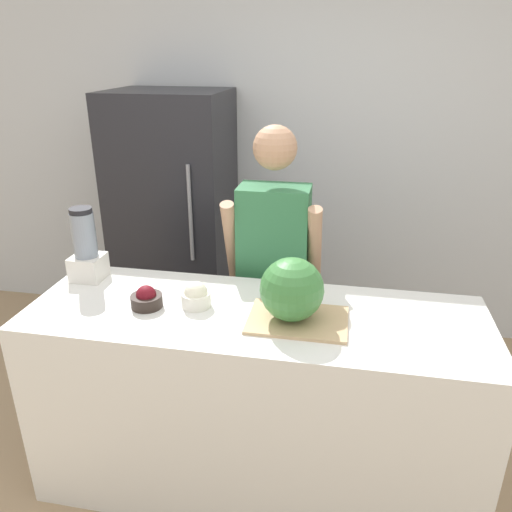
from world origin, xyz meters
TOP-DOWN VIEW (x-y plane):
  - wall_back at (0.00, 2.01)m, footprint 8.00×0.06m
  - counter_island at (0.00, 0.34)m, footprint 2.00×0.68m
  - refrigerator at (-0.82, 1.63)m, footprint 0.77×0.67m
  - person at (-0.00, 0.86)m, footprint 0.50×0.27m
  - cutting_board at (0.19, 0.29)m, footprint 0.41×0.30m
  - watermelon at (0.16, 0.30)m, footprint 0.27×0.27m
  - bowl_cherries at (-0.48, 0.30)m, footprint 0.14×0.14m
  - bowl_cream at (-0.26, 0.35)m, footprint 0.13×0.13m
  - blender at (-0.87, 0.52)m, footprint 0.15×0.15m

SIDE VIEW (x-z plane):
  - counter_island at x=0.00m, z-range 0.00..0.95m
  - person at x=0.00m, z-range 0.03..1.71m
  - refrigerator at x=-0.82m, z-range 0.00..1.76m
  - cutting_board at x=0.19m, z-range 0.95..0.96m
  - bowl_cherries at x=-0.48m, z-range 0.94..1.04m
  - bowl_cream at x=-0.26m, z-range 0.94..1.06m
  - watermelon at x=0.16m, z-range 0.96..1.23m
  - blender at x=-0.87m, z-range 0.92..1.29m
  - wall_back at x=0.00m, z-range 0.00..2.60m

